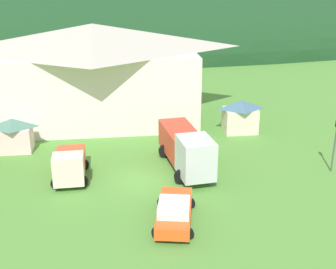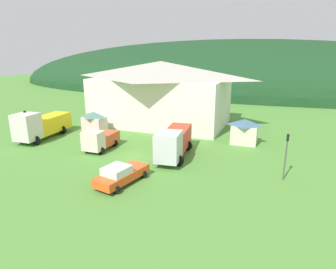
{
  "view_description": "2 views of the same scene",
  "coord_description": "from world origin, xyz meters",
  "px_view_note": "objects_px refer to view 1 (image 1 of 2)",
  "views": [
    {
      "loc": [
        -1.51,
        -29.05,
        14.51
      ],
      "look_at": [
        2.67,
        3.46,
        2.12
      ],
      "focal_mm": 48.63,
      "sensor_mm": 36.0,
      "label": 1
    },
    {
      "loc": [
        13.47,
        -25.13,
        10.63
      ],
      "look_at": [
        2.89,
        2.23,
        2.18
      ],
      "focal_mm": 31.09,
      "sensor_mm": 36.0,
      "label": 2
    }
  ],
  "objects_px": {
    "traffic_cone_near_pickup": "(64,167)",
    "tow_truck_silver": "(187,148)",
    "depot_building": "(95,71)",
    "play_shed_cream": "(240,116)",
    "service_pickup_orange": "(174,211)",
    "light_truck_cream": "(70,165)",
    "traffic_light_east": "(335,140)",
    "play_shed_pink": "(14,134)"
  },
  "relations": [
    {
      "from": "tow_truck_silver",
      "to": "traffic_light_east",
      "type": "xyz_separation_m",
      "value": [
        10.63,
        -1.68,
        0.76
      ]
    },
    {
      "from": "light_truck_cream",
      "to": "play_shed_pink",
      "type": "bearing_deg",
      "value": -142.19
    },
    {
      "from": "play_shed_pink",
      "to": "traffic_light_east",
      "type": "distance_m",
      "value": 25.03
    },
    {
      "from": "play_shed_cream",
      "to": "traffic_cone_near_pickup",
      "type": "height_order",
      "value": "play_shed_cream"
    },
    {
      "from": "play_shed_pink",
      "to": "service_pickup_orange",
      "type": "relative_size",
      "value": 0.57
    },
    {
      "from": "depot_building",
      "to": "play_shed_cream",
      "type": "bearing_deg",
      "value": -24.22
    },
    {
      "from": "light_truck_cream",
      "to": "service_pickup_orange",
      "type": "relative_size",
      "value": 0.89
    },
    {
      "from": "play_shed_pink",
      "to": "traffic_light_east",
      "type": "xyz_separation_m",
      "value": [
        23.99,
        -7.05,
        1.05
      ]
    },
    {
      "from": "play_shed_pink",
      "to": "traffic_cone_near_pickup",
      "type": "xyz_separation_m",
      "value": [
        4.25,
        -3.77,
        -1.45
      ]
    },
    {
      "from": "traffic_light_east",
      "to": "traffic_cone_near_pickup",
      "type": "distance_m",
      "value": 20.17
    },
    {
      "from": "tow_truck_silver",
      "to": "service_pickup_orange",
      "type": "xyz_separation_m",
      "value": [
        -1.94,
        -7.34,
        -0.9
      ]
    },
    {
      "from": "service_pickup_orange",
      "to": "traffic_cone_near_pickup",
      "type": "relative_size",
      "value": 9.59
    },
    {
      "from": "depot_building",
      "to": "traffic_cone_near_pickup",
      "type": "xyz_separation_m",
      "value": [
        -2.29,
        -11.63,
        -4.75
      ]
    },
    {
      "from": "play_shed_pink",
      "to": "traffic_light_east",
      "type": "height_order",
      "value": "traffic_light_east"
    },
    {
      "from": "play_shed_cream",
      "to": "traffic_light_east",
      "type": "relative_size",
      "value": 0.78
    },
    {
      "from": "traffic_cone_near_pickup",
      "to": "play_shed_pink",
      "type": "bearing_deg",
      "value": 138.42
    },
    {
      "from": "depot_building",
      "to": "traffic_light_east",
      "type": "xyz_separation_m",
      "value": [
        17.45,
        -14.91,
        -2.26
      ]
    },
    {
      "from": "service_pickup_orange",
      "to": "tow_truck_silver",
      "type": "bearing_deg",
      "value": 176.72
    },
    {
      "from": "traffic_light_east",
      "to": "tow_truck_silver",
      "type": "bearing_deg",
      "value": 171.04
    },
    {
      "from": "play_shed_pink",
      "to": "traffic_light_east",
      "type": "relative_size",
      "value": 0.76
    },
    {
      "from": "depot_building",
      "to": "service_pickup_orange",
      "type": "bearing_deg",
      "value": -76.67
    },
    {
      "from": "light_truck_cream",
      "to": "play_shed_cream",
      "type": "bearing_deg",
      "value": 117.61
    },
    {
      "from": "play_shed_pink",
      "to": "service_pickup_orange",
      "type": "bearing_deg",
      "value": -48.09
    },
    {
      "from": "service_pickup_orange",
      "to": "play_shed_pink",
      "type": "bearing_deg",
      "value": -126.55
    },
    {
      "from": "play_shed_cream",
      "to": "light_truck_cream",
      "type": "distance_m",
      "value": 16.71
    },
    {
      "from": "play_shed_pink",
      "to": "light_truck_cream",
      "type": "distance_m",
      "value": 7.78
    },
    {
      "from": "depot_building",
      "to": "play_shed_pink",
      "type": "relative_size",
      "value": 6.61
    },
    {
      "from": "tow_truck_silver",
      "to": "traffic_cone_near_pickup",
      "type": "bearing_deg",
      "value": -106.87
    },
    {
      "from": "depot_building",
      "to": "service_pickup_orange",
      "type": "relative_size",
      "value": 3.77
    },
    {
      "from": "service_pickup_orange",
      "to": "traffic_cone_near_pickup",
      "type": "height_order",
      "value": "service_pickup_orange"
    },
    {
      "from": "play_shed_pink",
      "to": "service_pickup_orange",
      "type": "xyz_separation_m",
      "value": [
        11.41,
        -12.72,
        -0.62
      ]
    },
    {
      "from": "play_shed_pink",
      "to": "tow_truck_silver",
      "type": "relative_size",
      "value": 0.38
    },
    {
      "from": "traffic_light_east",
      "to": "traffic_cone_near_pickup",
      "type": "height_order",
      "value": "traffic_light_east"
    },
    {
      "from": "play_shed_pink",
      "to": "light_truck_cream",
      "type": "bearing_deg",
      "value": -50.97
    },
    {
      "from": "play_shed_pink",
      "to": "tow_truck_silver",
      "type": "height_order",
      "value": "tow_truck_silver"
    },
    {
      "from": "traffic_cone_near_pickup",
      "to": "tow_truck_silver",
      "type": "bearing_deg",
      "value": -10.0
    },
    {
      "from": "traffic_cone_near_pickup",
      "to": "traffic_light_east",
      "type": "bearing_deg",
      "value": -9.44
    },
    {
      "from": "depot_building",
      "to": "play_shed_cream",
      "type": "xyz_separation_m",
      "value": [
        13.0,
        -5.85,
        -3.21
      ]
    },
    {
      "from": "traffic_light_east",
      "to": "depot_building",
      "type": "bearing_deg",
      "value": 139.48
    },
    {
      "from": "play_shed_cream",
      "to": "traffic_cone_near_pickup",
      "type": "bearing_deg",
      "value": -159.28
    },
    {
      "from": "depot_building",
      "to": "light_truck_cream",
      "type": "xyz_separation_m",
      "value": [
        -1.64,
        -13.9,
        -3.55
      ]
    },
    {
      "from": "depot_building",
      "to": "play_shed_pink",
      "type": "height_order",
      "value": "depot_building"
    }
  ]
}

